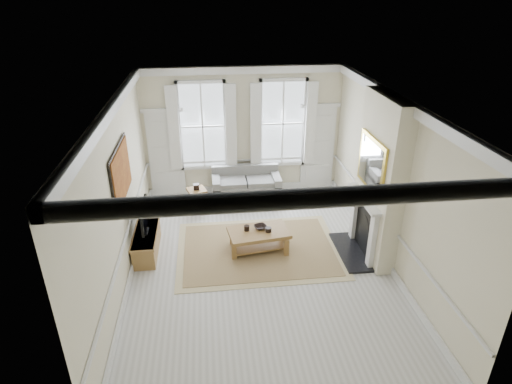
{
  "coord_description": "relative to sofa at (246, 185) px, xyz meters",
  "views": [
    {
      "loc": [
        -0.93,
        -7.21,
        5.21
      ],
      "look_at": [
        0.02,
        0.86,
        1.25
      ],
      "focal_mm": 30.0,
      "sensor_mm": 36.0,
      "label": 1
    }
  ],
  "objects": [
    {
      "name": "mirror",
      "position": [
        2.19,
        -2.91,
        1.69
      ],
      "size": [
        0.06,
        1.26,
        1.06
      ],
      "primitive_type": "cube",
      "color": "gold",
      "rests_on": "chimney_breast"
    },
    {
      "name": "hearth",
      "position": [
        1.98,
        -2.91,
        -0.33
      ],
      "size": [
        0.55,
        1.5,
        0.05
      ],
      "primitive_type": "cube",
      "color": "black",
      "rests_on": "floor"
    },
    {
      "name": "tv",
      "position": [
        -2.34,
        -2.36,
        0.54
      ],
      "size": [
        0.08,
        0.9,
        0.68
      ],
      "color": "black",
      "rests_on": "tv_stand"
    },
    {
      "name": "back_wall",
      "position": [
        -0.02,
        0.49,
        1.34
      ],
      "size": [
        5.2,
        0.0,
        5.2
      ],
      "primitive_type": "plane",
      "rotation": [
        1.57,
        0.0,
        0.0
      ],
      "color": "beige",
      "rests_on": "floor"
    },
    {
      "name": "door_right",
      "position": [
        2.03,
        0.45,
        0.79
      ],
      "size": [
        0.9,
        0.08,
        2.3
      ],
      "primitive_type": "cube",
      "color": "silver",
      "rests_on": "floor"
    },
    {
      "name": "right_wall",
      "position": [
        2.58,
        -3.11,
        1.34
      ],
      "size": [
        0.0,
        7.2,
        7.2
      ],
      "primitive_type": "plane",
      "rotation": [
        1.57,
        0.0,
        -1.57
      ],
      "color": "beige",
      "rests_on": "floor"
    },
    {
      "name": "window_left",
      "position": [
        -1.07,
        0.44,
        1.54
      ],
      "size": [
        1.26,
        0.2,
        2.2
      ],
      "primitive_type": null,
      "color": "#B2BCC6",
      "rests_on": "back_wall"
    },
    {
      "name": "ceiling",
      "position": [
        -0.02,
        -3.11,
        3.04
      ],
      "size": [
        7.2,
        7.2,
        0.0
      ],
      "primitive_type": "plane",
      "rotation": [
        3.14,
        0.0,
        0.0
      ],
      "color": "white",
      "rests_on": "back_wall"
    },
    {
      "name": "side_table",
      "position": [
        -1.3,
        -0.47,
        0.07
      ],
      "size": [
        0.55,
        0.55,
        0.54
      ],
      "rotation": [
        0.0,
        0.0,
        0.31
      ],
      "color": "olive",
      "rests_on": "floor"
    },
    {
      "name": "floor",
      "position": [
        -0.02,
        -3.11,
        -0.36
      ],
      "size": [
        7.2,
        7.2,
        0.0
      ],
      "primitive_type": "plane",
      "color": "#B7B5AD",
      "rests_on": "ground"
    },
    {
      "name": "bowl",
      "position": [
        0.07,
        -2.46,
        0.15
      ],
      "size": [
        0.33,
        0.33,
        0.07
      ],
      "primitive_type": "imported",
      "rotation": [
        0.0,
        0.0,
        0.29
      ],
      "color": "black",
      "rests_on": "coffee_table"
    },
    {
      "name": "fireplace",
      "position": [
        2.18,
        -2.91,
        0.38
      ],
      "size": [
        0.21,
        1.45,
        1.33
      ],
      "color": "silver",
      "rests_on": "floor"
    },
    {
      "name": "rug",
      "position": [
        0.02,
        -2.56,
        -0.34
      ],
      "size": [
        3.5,
        2.6,
        0.02
      ],
      "primitive_type": "cube",
      "color": "#93764C",
      "rests_on": "floor"
    },
    {
      "name": "chimney_breast",
      "position": [
        2.4,
        -2.91,
        1.34
      ],
      "size": [
        0.35,
        1.7,
        3.38
      ],
      "primitive_type": "cube",
      "color": "beige",
      "rests_on": "floor"
    },
    {
      "name": "door_left",
      "position": [
        -2.07,
        0.45,
        0.79
      ],
      "size": [
        0.9,
        0.08,
        2.3
      ],
      "primitive_type": "cube",
      "color": "silver",
      "rests_on": "floor"
    },
    {
      "name": "ceramic_pot_a",
      "position": [
        -0.23,
        -2.51,
        0.18
      ],
      "size": [
        0.12,
        0.12,
        0.12
      ],
      "primitive_type": "cylinder",
      "color": "black",
      "rests_on": "coffee_table"
    },
    {
      "name": "sofa",
      "position": [
        0.0,
        0.0,
        0.0
      ],
      "size": [
        1.79,
        0.87,
        0.85
      ],
      "color": "slate",
      "rests_on": "floor"
    },
    {
      "name": "window_right",
      "position": [
        1.03,
        0.44,
        1.54
      ],
      "size": [
        1.26,
        0.2,
        2.2
      ],
      "primitive_type": null,
      "color": "#B2BCC6",
      "rests_on": "back_wall"
    },
    {
      "name": "coffee_table",
      "position": [
        0.02,
        -2.56,
        0.04
      ],
      "size": [
        1.36,
        0.91,
        0.48
      ],
      "rotation": [
        0.0,
        0.0,
        0.14
      ],
      "color": "olive",
      "rests_on": "rug"
    },
    {
      "name": "tv_stand",
      "position": [
        -2.36,
        -2.36,
        -0.11
      ],
      "size": [
        0.45,
        1.39,
        0.5
      ],
      "primitive_type": "cube",
      "color": "olive",
      "rests_on": "floor"
    },
    {
      "name": "ceramic_pot_b",
      "position": [
        0.22,
        -2.61,
        0.17
      ],
      "size": [
        0.13,
        0.13,
        0.09
      ],
      "primitive_type": "cylinder",
      "color": "black",
      "rests_on": "coffee_table"
    },
    {
      "name": "left_wall",
      "position": [
        -2.62,
        -3.11,
        1.34
      ],
      "size": [
        0.0,
        7.2,
        7.2
      ],
      "primitive_type": "plane",
      "rotation": [
        1.57,
        0.0,
        1.57
      ],
      "color": "beige",
      "rests_on": "floor"
    },
    {
      "name": "painting",
      "position": [
        -2.58,
        -2.81,
        1.69
      ],
      "size": [
        0.05,
        1.66,
        1.06
      ],
      "primitive_type": "cube",
      "color": "#A6611C",
      "rests_on": "left_wall"
    }
  ]
}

